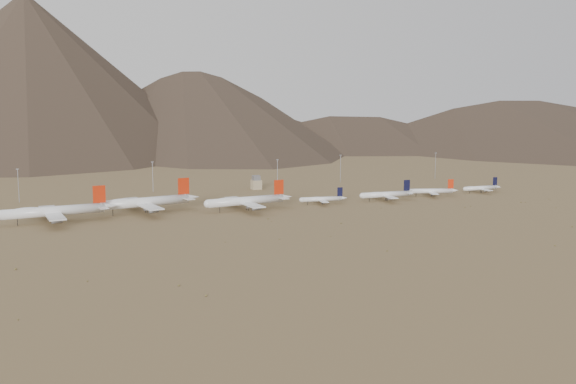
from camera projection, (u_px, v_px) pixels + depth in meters
name	position (u px, v px, depth m)	size (l,w,h in m)	color
ground	(270.00, 215.00, 432.47)	(3000.00, 3000.00, 0.00)	olive
mountain_ridge	(114.00, 60.00, 1241.00)	(4400.00, 1000.00, 300.00)	#4D3C2E
widebody_west	(54.00, 211.00, 404.57)	(73.96, 57.27, 22.00)	white
widebody_centre	(145.00, 202.00, 438.83)	(74.73, 58.39, 22.38)	white
widebody_east	(246.00, 201.00, 449.20)	(67.47, 52.26, 20.07)	white
narrowbody_a	(323.00, 199.00, 475.53)	(36.99, 26.90, 12.26)	white
narrowbody_b	(387.00, 194.00, 491.13)	(47.05, 33.80, 15.52)	white
narrowbody_c	(432.00, 191.00, 513.37)	(40.33, 29.95, 13.74)	white
narrowbody_d	(482.00, 188.00, 533.54)	(37.59, 26.79, 12.41)	white
control_tower	(256.00, 183.00, 553.12)	(8.00, 8.00, 12.00)	tan
mast_far_west	(18.00, 184.00, 482.83)	(2.00, 0.60, 25.70)	gray
mast_west	(153.00, 175.00, 536.33)	(2.00, 0.60, 25.70)	gray
mast_centre	(277.00, 172.00, 556.35)	(2.00, 0.60, 25.70)	gray
mast_east	(340.00, 167.00, 598.76)	(2.00, 0.60, 25.70)	gray
mast_far_east	(435.00, 164.00, 622.57)	(2.00, 0.60, 25.70)	gray
desert_scrub	(360.00, 240.00, 355.72)	(435.23, 175.25, 0.88)	brown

